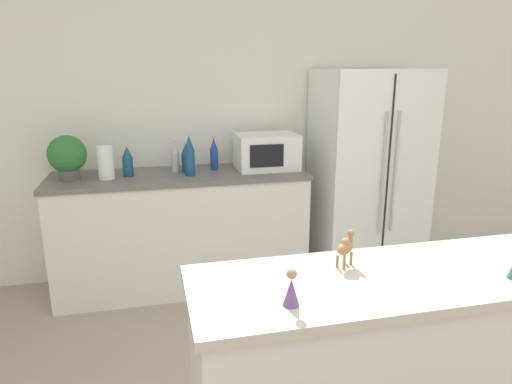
{
  "coord_description": "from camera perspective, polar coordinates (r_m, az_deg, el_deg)",
  "views": [
    {
      "loc": [
        -0.73,
        -1.07,
        1.73
      ],
      "look_at": [
        -0.15,
        1.35,
        1.05
      ],
      "focal_mm": 32.0,
      "sensor_mm": 36.0,
      "label": 1
    }
  ],
  "objects": [
    {
      "name": "microwave",
      "position": [
        3.67,
        1.3,
        5.09
      ],
      "size": [
        0.48,
        0.37,
        0.28
      ],
      "color": "white",
      "rests_on": "back_counter"
    },
    {
      "name": "refrigerator",
      "position": [
        3.96,
        13.75,
        2.19
      ],
      "size": [
        0.86,
        0.69,
        1.72
      ],
      "color": "white",
      "rests_on": "ground_plane"
    },
    {
      "name": "wise_man_figurine_blue",
      "position": [
        1.49,
        4.43,
        -12.08
      ],
      "size": [
        0.05,
        0.05,
        0.13
      ],
      "color": "#6B4784",
      "rests_on": "bar_counter"
    },
    {
      "name": "potted_plant",
      "position": [
        3.58,
        -22.53,
        4.21
      ],
      "size": [
        0.27,
        0.27,
        0.32
      ],
      "color": "#595451",
      "rests_on": "back_counter"
    },
    {
      "name": "back_bottle_2",
      "position": [
        3.65,
        -5.27,
        4.74
      ],
      "size": [
        0.06,
        0.06,
        0.26
      ],
      "color": "navy",
      "rests_on": "back_counter"
    },
    {
      "name": "back_counter",
      "position": [
        3.7,
        -9.2,
        -4.76
      ],
      "size": [
        1.96,
        0.63,
        0.94
      ],
      "color": "silver",
      "rests_on": "ground_plane"
    },
    {
      "name": "back_bottle_1",
      "position": [
        3.6,
        -10.06,
        4.31
      ],
      "size": [
        0.06,
        0.06,
        0.25
      ],
      "color": "#B2B7BC",
      "rests_on": "back_counter"
    },
    {
      "name": "wall_back",
      "position": [
        3.9,
        -2.53,
        8.65
      ],
      "size": [
        8.0,
        0.06,
        2.55
      ],
      "color": "silver",
      "rests_on": "ground_plane"
    },
    {
      "name": "camel_figurine",
      "position": [
        1.78,
        11.13,
        -6.73
      ],
      "size": [
        0.1,
        0.1,
        0.13
      ],
      "color": "olive",
      "rests_on": "bar_counter"
    },
    {
      "name": "back_bottle_3",
      "position": [
        3.55,
        -15.76,
        3.68
      ],
      "size": [
        0.08,
        0.08,
        0.24
      ],
      "color": "navy",
      "rests_on": "back_counter"
    },
    {
      "name": "back_bottle_4",
      "position": [
        3.61,
        -8.75,
        4.23
      ],
      "size": [
        0.07,
        0.07,
        0.23
      ],
      "color": "navy",
      "rests_on": "back_counter"
    },
    {
      "name": "back_bottle_0",
      "position": [
        3.47,
        -8.32,
        4.48
      ],
      "size": [
        0.08,
        0.08,
        0.31
      ],
      "color": "navy",
      "rests_on": "back_counter"
    },
    {
      "name": "paper_towel_roll",
      "position": [
        3.51,
        -18.29,
        3.5
      ],
      "size": [
        0.12,
        0.12,
        0.24
      ],
      "color": "white",
      "rests_on": "back_counter"
    }
  ]
}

